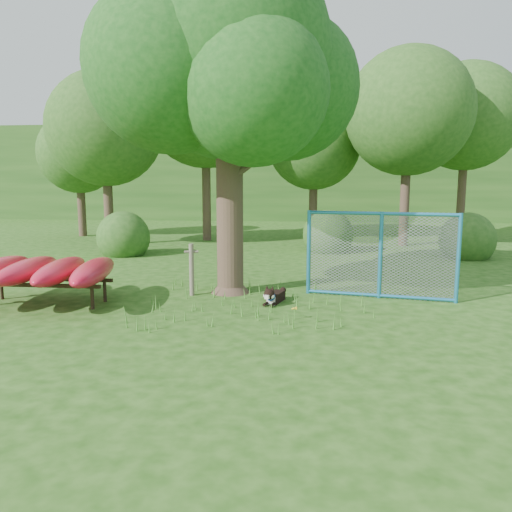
# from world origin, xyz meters

# --- Properties ---
(ground) EXTENTS (80.00, 80.00, 0.00)m
(ground) POSITION_xyz_m (0.00, 0.00, 0.00)
(ground) COLOR #1B450D
(ground) RESTS_ON ground
(oak_tree) EXTENTS (5.77, 5.01, 7.45)m
(oak_tree) POSITION_xyz_m (-0.53, 2.19, 4.97)
(oak_tree) COLOR #3D2C21
(oak_tree) RESTS_ON ground
(wooden_post) EXTENTS (0.32, 0.15, 1.16)m
(wooden_post) POSITION_xyz_m (-1.30, 1.79, 0.61)
(wooden_post) COLOR #62594A
(wooden_post) RESTS_ON ground
(kayak_rack) EXTENTS (3.07, 2.73, 0.92)m
(kayak_rack) POSITION_xyz_m (-4.14, 0.70, 0.71)
(kayak_rack) COLOR black
(kayak_rack) RESTS_ON ground
(husky_dog) EXTENTS (0.45, 0.93, 0.43)m
(husky_dog) POSITION_xyz_m (0.57, 1.23, 0.15)
(husky_dog) COLOR black
(husky_dog) RESTS_ON ground
(fence_section) EXTENTS (3.18, 0.71, 3.14)m
(fence_section) POSITION_xyz_m (2.82, 1.95, 0.94)
(fence_section) COLOR teal
(fence_section) RESTS_ON ground
(wildflower_clump) EXTENTS (0.11, 0.10, 0.23)m
(wildflower_clump) POSITION_xyz_m (1.03, 0.07, 0.19)
(wildflower_clump) COLOR #48882C
(wildflower_clump) RESTS_ON ground
(bg_tree_a) EXTENTS (4.40, 4.40, 6.70)m
(bg_tree_a) POSITION_xyz_m (-6.50, 10.00, 4.48)
(bg_tree_a) COLOR #3D2C21
(bg_tree_a) RESTS_ON ground
(bg_tree_b) EXTENTS (5.20, 5.20, 8.22)m
(bg_tree_b) POSITION_xyz_m (-3.00, 12.00, 5.61)
(bg_tree_b) COLOR #3D2C21
(bg_tree_b) RESTS_ON ground
(bg_tree_c) EXTENTS (4.00, 4.00, 6.12)m
(bg_tree_c) POSITION_xyz_m (1.50, 13.00, 4.11)
(bg_tree_c) COLOR #3D2C21
(bg_tree_c) RESTS_ON ground
(bg_tree_d) EXTENTS (4.80, 4.80, 7.50)m
(bg_tree_d) POSITION_xyz_m (5.00, 11.00, 5.08)
(bg_tree_d) COLOR #3D2C21
(bg_tree_d) RESTS_ON ground
(bg_tree_e) EXTENTS (4.60, 4.60, 7.55)m
(bg_tree_e) POSITION_xyz_m (8.00, 14.00, 5.23)
(bg_tree_e) COLOR #3D2C21
(bg_tree_e) RESTS_ON ground
(bg_tree_f) EXTENTS (3.60, 3.60, 5.55)m
(bg_tree_f) POSITION_xyz_m (-9.00, 13.00, 3.73)
(bg_tree_f) COLOR #3D2C21
(bg_tree_f) RESTS_ON ground
(shrub_left) EXTENTS (1.80, 1.80, 1.80)m
(shrub_left) POSITION_xyz_m (-5.00, 7.50, 0.00)
(shrub_left) COLOR #25501A
(shrub_left) RESTS_ON ground
(shrub_right) EXTENTS (1.80, 1.80, 1.80)m
(shrub_right) POSITION_xyz_m (6.50, 8.00, 0.00)
(shrub_right) COLOR #25501A
(shrub_right) RESTS_ON ground
(shrub_mid) EXTENTS (1.80, 1.80, 1.80)m
(shrub_mid) POSITION_xyz_m (2.00, 9.00, 0.00)
(shrub_mid) COLOR #25501A
(shrub_mid) RESTS_ON ground
(wooded_hillside) EXTENTS (80.00, 12.00, 6.00)m
(wooded_hillside) POSITION_xyz_m (0.00, 28.00, 3.00)
(wooded_hillside) COLOR #25501A
(wooded_hillside) RESTS_ON ground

